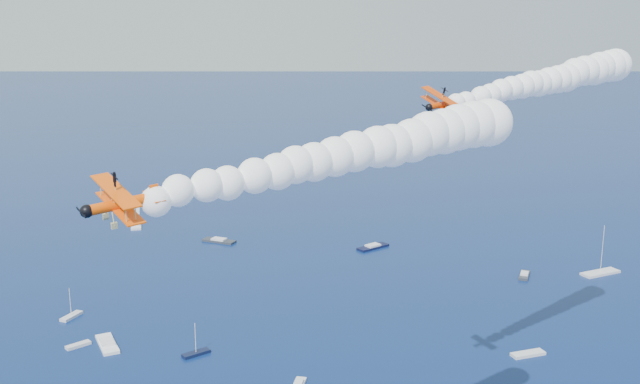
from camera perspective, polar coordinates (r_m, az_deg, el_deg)
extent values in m
cube|color=silver|center=(276.42, -13.89, -2.48)|extent=(4.49, 11.45, 0.70)
cube|color=silver|center=(199.91, -18.50, -9.00)|extent=(5.06, 6.62, 0.70)
cube|color=black|center=(244.23, 4.07, -4.22)|extent=(11.57, 8.87, 0.70)
cube|color=black|center=(172.82, -9.47, -12.09)|extent=(6.58, 4.88, 0.70)
cube|color=silver|center=(183.08, -18.02, -11.08)|extent=(5.72, 4.70, 0.70)
cube|color=white|center=(181.69, -15.97, -11.13)|extent=(6.87, 11.79, 0.70)
cube|color=silver|center=(234.97, 20.66, -5.80)|extent=(12.97, 7.53, 0.70)
cube|color=silver|center=(176.61, 15.63, -11.84)|extent=(8.17, 3.93, 0.70)
cube|color=#2B3039|center=(252.40, -7.74, -3.73)|extent=(11.60, 9.07, 0.70)
cube|color=#2B3039|center=(225.93, 15.38, -6.17)|extent=(6.21, 8.38, 0.70)
cube|color=white|center=(300.27, -13.84, -1.28)|extent=(5.11, 38.04, 0.04)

